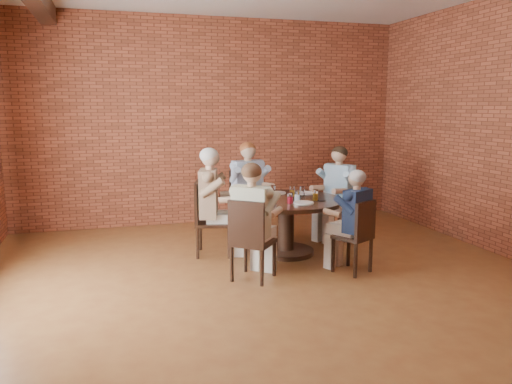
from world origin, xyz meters
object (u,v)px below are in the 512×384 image
object	(u,v)px
chair_b	(246,200)
diner_c	(214,202)
chair_e	(358,234)
chair_d	(250,237)
chair_a	(340,204)
diner_b	(249,189)
diner_d	(253,222)
diner_a	(337,193)
dining_table	(286,215)
smartphone	(320,200)
chair_c	(206,216)
diner_e	(353,222)

from	to	relation	value
chair_b	diner_c	xyz separation A→B (m)	(-0.71, -0.96, 0.18)
chair_e	chair_d	bearing A→B (deg)	-32.67
chair_a	diner_b	world-z (taller)	diner_b
chair_a	diner_d	size ratio (longest dim) A/B	0.72
diner_a	diner_d	world-z (taller)	diner_a
dining_table	chair_a	size ratio (longest dim) A/B	1.56
dining_table	smartphone	distance (m)	0.50
dining_table	smartphone	bearing A→B (deg)	-31.25
chair_a	chair_e	distance (m)	1.65
diner_b	smartphone	world-z (taller)	diner_b
diner_d	chair_e	xyz separation A→B (m)	(1.23, -0.16, -0.19)
chair_c	chair_d	distance (m)	1.20
chair_a	smartphone	size ratio (longest dim) A/B	6.56
chair_c	chair_e	xyz separation A→B (m)	(1.56, -1.26, -0.05)
chair_a	diner_c	world-z (taller)	diner_c
diner_b	diner_d	distance (m)	2.00
diner_d	diner_e	distance (m)	1.20
chair_d	smartphone	distance (m)	1.33
diner_d	chair_e	distance (m)	1.26
chair_a	diner_a	size ratio (longest dim) A/B	0.70
chair_a	chair_b	distance (m)	1.43
diner_a	chair_a	bearing A→B (deg)	90.00
dining_table	diner_a	bearing A→B (deg)	28.44
dining_table	chair_b	bearing A→B (deg)	100.22
diner_a	diner_e	bearing A→B (deg)	-46.62
dining_table	smartphone	xyz separation A→B (m)	(0.38, -0.23, 0.23)
diner_d	diner_e	world-z (taller)	diner_d
diner_a	chair_c	xyz separation A→B (m)	(-2.01, -0.26, -0.16)
dining_table	diner_a	distance (m)	1.13
diner_a	chair_e	xyz separation A→B (m)	(-0.45, -1.52, -0.20)
diner_b	smartphone	xyz separation A→B (m)	(0.58, -1.34, 0.04)
diner_d	chair_c	bearing A→B (deg)	-33.50
dining_table	chair_e	size ratio (longest dim) A/B	1.70
diner_d	smartphone	world-z (taller)	diner_d
diner_c	smartphone	distance (m)	1.39
dining_table	diner_c	xyz separation A→B (m)	(-0.93, 0.25, 0.18)
diner_c	diner_e	distance (m)	1.85
diner_d	diner_e	bearing A→B (deg)	-144.80
chair_b	chair_e	size ratio (longest dim) A/B	1.12
dining_table	chair_d	size ratio (longest dim) A/B	1.59
diner_c	diner_d	world-z (taller)	diner_c
chair_d	diner_d	bearing A→B (deg)	-90.00
chair_a	chair_e	size ratio (longest dim) A/B	1.09
chair_c	smartphone	bearing A→B (deg)	-94.85
chair_b	diner_d	xyz separation A→B (m)	(-0.48, -2.04, 0.14)
chair_d	diner_a	bearing A→B (deg)	-100.61
chair_e	chair_b	bearing A→B (deg)	-99.53
chair_e	diner_e	xyz separation A→B (m)	(-0.03, 0.06, 0.13)
dining_table	diner_a	xyz separation A→B (m)	(0.98, 0.53, 0.16)
diner_c	chair_c	bearing A→B (deg)	90.00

